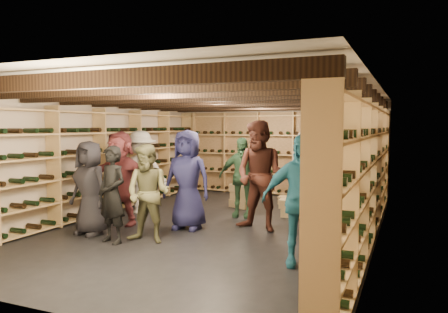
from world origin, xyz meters
TOP-DOWN VIEW (x-y plane):
  - ground at (0.00, 0.00)m, footprint 8.00×8.00m
  - walls at (0.00, 0.00)m, footprint 5.52×8.02m
  - ceiling at (0.00, 0.00)m, footprint 5.50×8.00m
  - ceiling_joists at (0.00, 0.00)m, footprint 5.40×7.12m
  - wine_rack_left at (-2.57, 0.00)m, footprint 0.32×7.50m
  - wine_rack_right at (2.57, 0.00)m, footprint 0.32×7.50m
  - wine_rack_back at (0.00, 3.83)m, footprint 4.70×0.30m
  - crate_stack_left at (-0.18, 1.79)m, footprint 0.59×0.50m
  - crate_stack_right at (1.10, 1.30)m, footprint 0.54×0.39m
  - crate_loose at (0.67, 2.65)m, footprint 0.54×0.39m
  - person_0 at (-1.64, -1.42)m, footprint 0.83×0.61m
  - person_1 at (-0.98, -1.70)m, footprint 0.62×0.48m
  - person_2 at (-0.48, -1.46)m, footprint 0.77×0.62m
  - person_4 at (1.92, -1.65)m, footprint 1.05×0.61m
  - person_5 at (-1.63, -0.62)m, footprint 1.60×0.58m
  - person_6 at (-0.35, -0.44)m, footprint 0.89×0.62m
  - person_7 at (1.36, 1.06)m, footprint 0.69×0.52m
  - person_8 at (0.85, -0.05)m, footprint 1.04×0.88m
  - person_9 at (-1.86, 0.38)m, footprint 1.25×1.01m
  - person_10 at (0.16, 0.88)m, footprint 0.96×0.50m
  - person_11 at (1.91, 1.00)m, footprint 1.55×0.65m
  - person_12 at (2.18, 0.15)m, footprint 0.98×0.70m

SIDE VIEW (x-z plane):
  - ground at x=0.00m, z-range 0.00..0.00m
  - crate_loose at x=0.67m, z-range 0.00..0.17m
  - crate_stack_right at x=1.10m, z-range 0.00..0.34m
  - crate_stack_left at x=-0.18m, z-range 0.00..0.51m
  - person_1 at x=-0.98m, z-range 0.00..1.49m
  - person_2 at x=-0.48m, z-range 0.00..1.52m
  - person_0 at x=-1.64m, z-range 0.00..1.55m
  - person_10 at x=0.16m, z-range 0.00..1.57m
  - person_11 at x=1.91m, z-range 0.00..1.62m
  - person_4 at x=1.92m, z-range 0.00..1.69m
  - person_7 at x=1.36m, z-range 0.00..1.69m
  - person_9 at x=-1.86m, z-range 0.00..1.69m
  - person_5 at x=-1.63m, z-range 0.00..1.71m
  - person_6 at x=-0.35m, z-range 0.00..1.72m
  - person_12 at x=2.18m, z-range 0.00..1.89m
  - person_8 at x=0.85m, z-range 0.00..1.89m
  - wine_rack_back at x=0.00m, z-range 0.00..2.15m
  - wine_rack_left at x=-2.57m, z-range 0.00..2.15m
  - wine_rack_right at x=2.57m, z-range 0.00..2.15m
  - walls at x=0.00m, z-range 0.00..2.40m
  - ceiling_joists at x=0.00m, z-range 2.17..2.35m
  - ceiling at x=0.00m, z-range 2.40..2.40m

